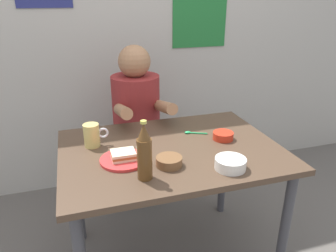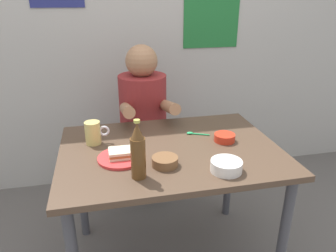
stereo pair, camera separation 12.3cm
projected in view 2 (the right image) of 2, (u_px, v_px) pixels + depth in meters
The scene contains 12 objects.
wall_back at pixel (139, 18), 2.35m from camera, with size 4.40×0.09×2.60m.
dining_table at pixel (170, 164), 1.65m from camera, with size 1.10×0.80×0.74m.
stool at pixel (145, 159), 2.33m from camera, with size 0.34×0.34×0.45m.
person_seated at pixel (143, 105), 2.16m from camera, with size 0.33×0.56×0.72m.
plate_orange at pixel (121, 158), 1.50m from camera, with size 0.22×0.22×0.01m, color red.
sandwich at pixel (121, 153), 1.49m from camera, with size 0.11×0.09×0.04m.
beer_mug at pixel (93, 133), 1.64m from camera, with size 0.13×0.08×0.12m.
beer_bottle at pixel (138, 152), 1.31m from camera, with size 0.06×0.06×0.26m.
rice_bowl_white at pixel (226, 165), 1.39m from camera, with size 0.14×0.14×0.05m.
sauce_bowl_chili at pixel (225, 137), 1.68m from camera, with size 0.11×0.11×0.04m.
condiment_bowl_brown at pixel (165, 161), 1.44m from camera, with size 0.12×0.12×0.04m.
spoon at pixel (194, 133), 1.77m from camera, with size 0.12×0.06×0.01m.
Camera 2 is at (-0.32, -1.42, 1.46)m, focal length 34.07 mm.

